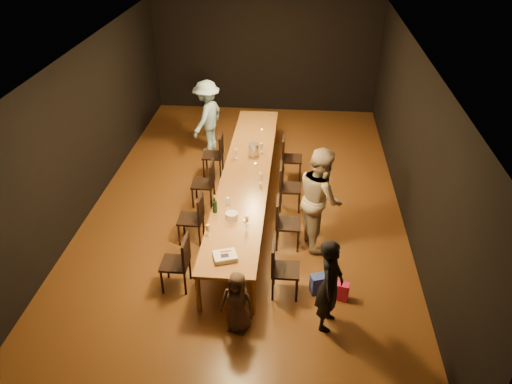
# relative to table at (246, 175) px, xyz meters

# --- Properties ---
(ground) EXTENTS (10.00, 10.00, 0.00)m
(ground) POSITION_rel_table_xyz_m (0.00, 0.00, -0.70)
(ground) COLOR #472311
(ground) RESTS_ON ground
(room_shell) EXTENTS (6.04, 10.04, 3.02)m
(room_shell) POSITION_rel_table_xyz_m (0.00, 0.00, 1.38)
(room_shell) COLOR black
(room_shell) RESTS_ON ground
(table) EXTENTS (0.90, 6.00, 0.75)m
(table) POSITION_rel_table_xyz_m (0.00, 0.00, 0.00)
(table) COLOR brown
(table) RESTS_ON ground
(chair_right_0) EXTENTS (0.42, 0.42, 0.93)m
(chair_right_0) POSITION_rel_table_xyz_m (0.85, -2.40, -0.24)
(chair_right_0) COLOR black
(chair_right_0) RESTS_ON ground
(chair_right_1) EXTENTS (0.42, 0.42, 0.93)m
(chair_right_1) POSITION_rel_table_xyz_m (0.85, -1.20, -0.24)
(chair_right_1) COLOR black
(chair_right_1) RESTS_ON ground
(chair_right_2) EXTENTS (0.42, 0.42, 0.93)m
(chair_right_2) POSITION_rel_table_xyz_m (0.85, 0.00, -0.24)
(chair_right_2) COLOR black
(chair_right_2) RESTS_ON ground
(chair_right_3) EXTENTS (0.42, 0.42, 0.93)m
(chair_right_3) POSITION_rel_table_xyz_m (0.85, 1.20, -0.24)
(chair_right_3) COLOR black
(chair_right_3) RESTS_ON ground
(chair_left_0) EXTENTS (0.42, 0.42, 0.93)m
(chair_left_0) POSITION_rel_table_xyz_m (-0.85, -2.40, -0.24)
(chair_left_0) COLOR black
(chair_left_0) RESTS_ON ground
(chair_left_1) EXTENTS (0.42, 0.42, 0.93)m
(chair_left_1) POSITION_rel_table_xyz_m (-0.85, -1.20, -0.24)
(chair_left_1) COLOR black
(chair_left_1) RESTS_ON ground
(chair_left_2) EXTENTS (0.42, 0.42, 0.93)m
(chair_left_2) POSITION_rel_table_xyz_m (-0.85, 0.00, -0.24)
(chair_left_2) COLOR black
(chair_left_2) RESTS_ON ground
(chair_left_3) EXTENTS (0.42, 0.42, 0.93)m
(chair_left_3) POSITION_rel_table_xyz_m (-0.85, 1.20, -0.24)
(chair_left_3) COLOR black
(chair_left_3) RESTS_ON ground
(woman_birthday) EXTENTS (0.46, 0.60, 1.47)m
(woman_birthday) POSITION_rel_table_xyz_m (1.47, -2.99, 0.03)
(woman_birthday) COLOR black
(woman_birthday) RESTS_ON ground
(woman_tan) EXTENTS (0.91, 1.05, 1.84)m
(woman_tan) POSITION_rel_table_xyz_m (1.37, -1.05, 0.22)
(woman_tan) COLOR tan
(woman_tan) RESTS_ON ground
(man_blue) EXTENTS (0.94, 1.24, 1.70)m
(man_blue) POSITION_rel_table_xyz_m (-1.15, 2.34, 0.15)
(man_blue) COLOR #91C0E1
(man_blue) RESTS_ON ground
(child) EXTENTS (0.54, 0.42, 0.99)m
(child) POSITION_rel_table_xyz_m (0.21, -3.19, -0.21)
(child) COLOR #433025
(child) RESTS_ON ground
(gift_bag_red) EXTENTS (0.28, 0.19, 0.30)m
(gift_bag_red) POSITION_rel_table_xyz_m (1.70, -2.46, -0.55)
(gift_bag_red) COLOR #D82059
(gift_bag_red) RESTS_ON ground
(gift_bag_blue) EXTENTS (0.29, 0.24, 0.32)m
(gift_bag_blue) POSITION_rel_table_xyz_m (1.37, -2.34, -0.54)
(gift_bag_blue) COLOR #293FB1
(gift_bag_blue) RESTS_ON ground
(birthday_cake) EXTENTS (0.40, 0.36, 0.08)m
(birthday_cake) POSITION_rel_table_xyz_m (-0.04, -2.57, 0.09)
(birthday_cake) COLOR white
(birthday_cake) RESTS_ON table
(plate_stack) EXTENTS (0.23, 0.23, 0.11)m
(plate_stack) POSITION_rel_table_xyz_m (-0.07, -1.55, 0.10)
(plate_stack) COLOR silver
(plate_stack) RESTS_ON table
(champagne_bottle) EXTENTS (0.10, 0.10, 0.32)m
(champagne_bottle) POSITION_rel_table_xyz_m (-0.38, -1.38, 0.21)
(champagne_bottle) COLOR black
(champagne_bottle) RESTS_ON table
(ice_bucket) EXTENTS (0.27, 0.27, 0.24)m
(ice_bucket) POSITION_rel_table_xyz_m (0.08, 0.73, 0.17)
(ice_bucket) COLOR silver
(ice_bucket) RESTS_ON table
(wineglass_0) EXTENTS (0.06, 0.06, 0.21)m
(wineglass_0) POSITION_rel_table_xyz_m (-0.38, -2.04, 0.15)
(wineglass_0) COLOR beige
(wineglass_0) RESTS_ON table
(wineglass_1) EXTENTS (0.06, 0.06, 0.21)m
(wineglass_1) POSITION_rel_table_xyz_m (0.19, -1.74, 0.15)
(wineglass_1) COLOR beige
(wineglass_1) RESTS_ON table
(wineglass_2) EXTENTS (0.06, 0.06, 0.21)m
(wineglass_2) POSITION_rel_table_xyz_m (-0.18, -1.24, 0.15)
(wineglass_2) COLOR silver
(wineglass_2) RESTS_ON table
(wineglass_3) EXTENTS (0.06, 0.06, 0.21)m
(wineglass_3) POSITION_rel_table_xyz_m (0.30, -0.37, 0.15)
(wineglass_3) COLOR beige
(wineglass_3) RESTS_ON table
(wineglass_4) EXTENTS (0.06, 0.06, 0.21)m
(wineglass_4) POSITION_rel_table_xyz_m (-0.26, 0.55, 0.15)
(wineglass_4) COLOR silver
(wineglass_4) RESTS_ON table
(wineglass_5) EXTENTS (0.06, 0.06, 0.21)m
(wineglass_5) POSITION_rel_table_xyz_m (0.22, 0.85, 0.15)
(wineglass_5) COLOR silver
(wineglass_5) RESTS_ON table
(tealight_near) EXTENTS (0.05, 0.05, 0.03)m
(tealight_near) POSITION_rel_table_xyz_m (0.15, -1.62, 0.06)
(tealight_near) COLOR #B2B7B2
(tealight_near) RESTS_ON table
(tealight_mid) EXTENTS (0.05, 0.05, 0.03)m
(tealight_mid) POSITION_rel_table_xyz_m (0.15, 0.31, 0.06)
(tealight_mid) COLOR #B2B7B2
(tealight_mid) RESTS_ON table
(tealight_far) EXTENTS (0.05, 0.05, 0.03)m
(tealight_far) POSITION_rel_table_xyz_m (0.15, 1.89, 0.06)
(tealight_far) COLOR #B2B7B2
(tealight_far) RESTS_ON table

